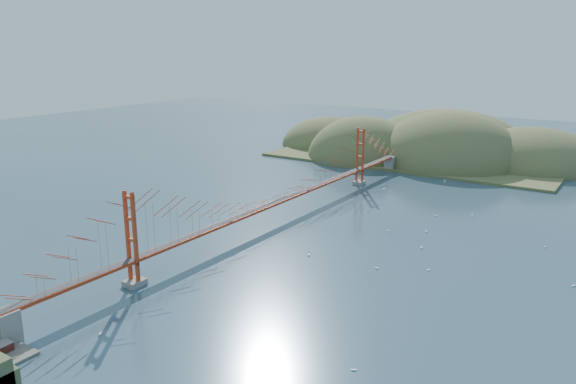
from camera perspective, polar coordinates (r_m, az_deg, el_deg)
The scene contains 17 objects.
ground at distance 91.80m, azimuth -1.17°, elevation -3.00°, with size 320.00×320.00×0.00m, color #2E495C.
bridge at distance 90.05m, azimuth -1.13°, elevation 1.27°, with size 2.20×94.40×12.00m.
far_headlands at distance 150.82m, azimuth 14.54°, elevation 3.62°, with size 84.00×58.00×25.00m.
sailboat_0 at distance 82.31m, azimuth 13.40°, elevation -5.45°, with size 0.60×0.60×0.68m.
sailboat_13 at distance 52.59m, azimuth 6.70°, elevation -17.43°, with size 0.55×0.55×0.59m.
sailboat_14 at distance 74.68m, azimuth 14.08°, elevation -7.64°, with size 0.55×0.55×0.60m.
sailboat_9 at distance 76.16m, azimuth 27.03°, elevation -8.43°, with size 0.63×0.63×0.68m.
sailboat_12 at distance 122.54m, azimuth 15.63°, elevation 1.08°, with size 0.60×0.60×0.67m.
sailboat_15 at distance 100.01m, azimuth 18.23°, elevation -2.17°, with size 0.53×0.58×0.66m.
sailboat_1 at distance 88.42m, azimuth 10.21°, elevation -3.86°, with size 0.50×0.54×0.61m.
sailboat_7 at distance 97.81m, azimuth 14.73°, elevation -2.28°, with size 0.59×0.53×0.67m.
sailboat_16 at distance 89.44m, azimuth 13.87°, elevation -3.84°, with size 0.59×0.59×0.61m.
sailboat_10 at distance 60.77m, azimuth -18.50°, elevation -13.41°, with size 0.64×0.64×0.69m.
sailboat_3 at distance 113.52m, azimuth 9.74°, elevation 0.36°, with size 0.63×0.63×0.68m.
sailboat_6 at distance 77.51m, azimuth 2.12°, elevation -6.33°, with size 0.58×0.59×0.66m.
sailboat_4 at distance 88.29m, azimuth 24.65°, elevation -5.05°, with size 0.55×0.55×0.58m.
sailboat_extra_1 at distance 74.01m, azimuth 9.01°, elevation -7.57°, with size 0.58×0.53×0.65m.
Camera 1 is at (49.80, -71.81, 28.13)m, focal length 35.00 mm.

